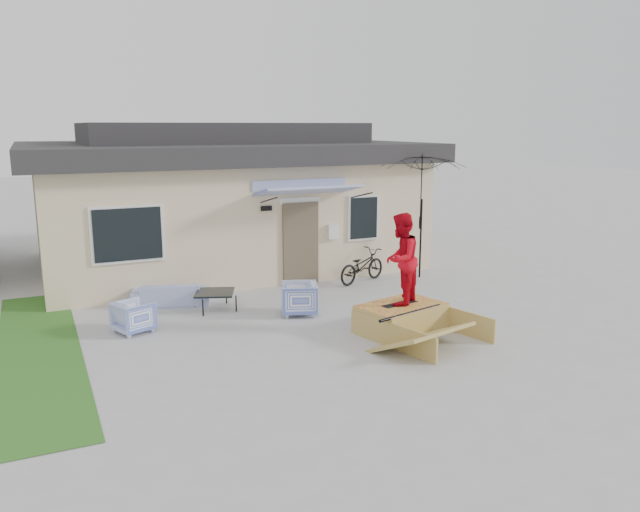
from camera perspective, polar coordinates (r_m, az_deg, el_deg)
name	(u,v)px	position (r m, az deg, el deg)	size (l,w,h in m)	color
ground	(346,344)	(11.74, 2.41, -8.00)	(90.00, 90.00, 0.00)	#AAABA9
grass_strip	(39,351)	(12.45, -24.28, -7.89)	(1.40, 8.00, 0.01)	#2C6421
house	(222,196)	(18.62, -8.96, 5.40)	(10.80, 8.49, 4.10)	beige
loveseat	(171,290)	(14.53, -13.46, -3.03)	(1.71, 0.50, 0.67)	#4A5FBF
armchair_left	(133,315)	(12.79, -16.67, -5.20)	(0.67, 0.63, 0.69)	#4A5FBF
armchair_right	(299,297)	(13.39, -1.92, -3.76)	(0.75, 0.70, 0.77)	#4A5FBF
coffee_table	(215,301)	(13.96, -9.57, -4.04)	(0.82, 0.82, 0.41)	black
bicycle	(362,262)	(16.12, 3.84, -0.58)	(0.57, 1.63, 1.04)	black
patio_umbrella	(421,212)	(16.61, 9.25, 3.96)	(2.47, 2.33, 2.20)	black
skate_ramp	(401,318)	(12.42, 7.42, -5.65)	(1.62, 2.15, 0.54)	#AB8D46
skateboard	(400,303)	(12.37, 7.28, -4.30)	(0.81, 0.20, 0.05)	black
skater	(401,257)	(12.15, 7.39, -0.12)	(0.87, 0.68, 1.79)	red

